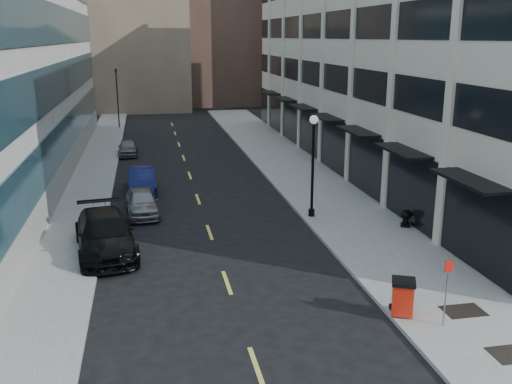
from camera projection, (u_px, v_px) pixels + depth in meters
name	position (u px, v px, depth m)	size (l,w,h in m)	color
sidewalk_right	(320.00, 191.00, 34.90)	(5.00, 80.00, 0.15)	gray
sidewalk_left	(83.00, 204.00, 32.32)	(3.00, 80.00, 0.15)	gray
building_right	(421.00, 40.00, 40.90)	(15.30, 46.50, 18.25)	beige
skyline_tan_far	(62.00, 24.00, 82.97)	(12.00, 14.00, 22.00)	#89785A
skyline_stone	(296.00, 31.00, 77.76)	(10.00, 14.00, 20.00)	beige
grate_far	(463.00, 311.00, 19.56)	(1.40, 1.00, 0.01)	black
road_centerline	(203.00, 214.00, 30.70)	(0.15, 68.20, 0.01)	#D8CC4C
traffic_signal	(116.00, 73.00, 57.53)	(0.66, 0.66, 6.98)	black
car_black_pickup	(105.00, 234.00, 24.99)	(2.45, 6.02, 1.75)	black
car_silver_sedan	(142.00, 202.00, 30.45)	(1.65, 4.10, 1.40)	gray
car_blue_sedan	(142.00, 180.00, 34.89)	(1.61, 4.61, 1.52)	#121945
car_grey_sedan	(128.00, 148.00, 45.70)	(1.50, 3.73, 1.27)	slate
trash_bin	(403.00, 296.00, 19.15)	(1.02, 1.02, 1.26)	red
lamppost	(313.00, 157.00, 29.07)	(0.45, 0.45, 5.42)	black
sign_post	(447.00, 281.00, 18.16)	(0.28, 0.06, 2.43)	slate
urn_planter	(406.00, 217.00, 28.14)	(0.61, 0.61, 0.84)	black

